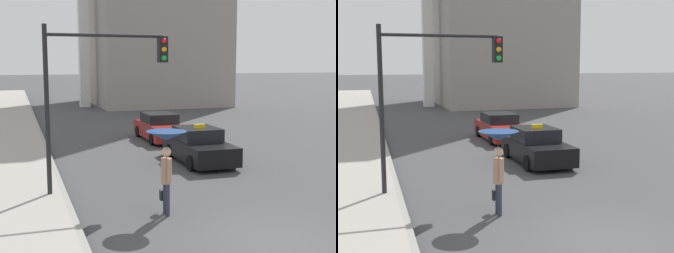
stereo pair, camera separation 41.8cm
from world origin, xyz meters
The scene contains 5 objects.
ground_plane centered at (0.00, 0.00, 0.00)m, with size 300.00×300.00×0.00m, color #424244.
taxi centered at (1.45, 8.49, 0.66)m, with size 1.91×4.19×1.58m.
sedan_red centered at (1.61, 14.33, 0.65)m, with size 1.91×4.45×1.40m.
pedestrian_with_umbrella centered at (-1.88, 2.56, 1.86)m, with size 1.08×1.08×2.28m.
traffic_light centered at (-3.20, 5.00, 3.62)m, with size 3.75×0.38×5.16m.
Camera 2 is at (-5.24, -9.12, 4.07)m, focal length 50.00 mm.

